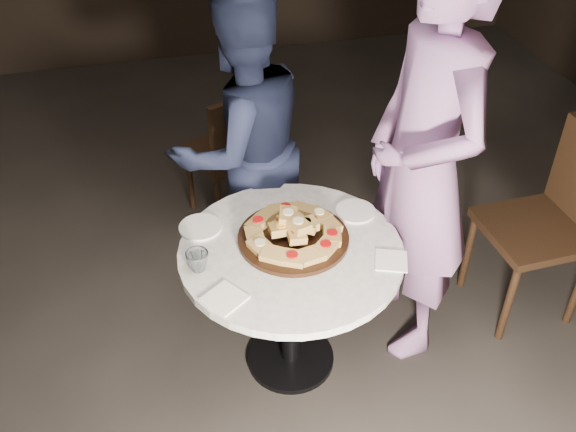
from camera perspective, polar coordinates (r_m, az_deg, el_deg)
The scene contains 13 objects.
floor at distance 3.13m, azimuth -0.28°, elevation -11.85°, with size 7.00×7.00×0.00m, color black.
table at distance 2.69m, azimuth 0.26°, elevation -4.98°, with size 1.11×1.11×0.69m.
serving_board at distance 2.64m, azimuth 0.48°, elevation -1.96°, with size 0.46×0.46×0.02m, color black.
focaccia_pile at distance 2.61m, azimuth 0.54°, elevation -1.23°, with size 0.41×0.41×0.11m.
plate_left at distance 2.73m, azimuth -7.81°, elevation -0.99°, with size 0.18×0.18×0.01m, color white.
plate_right at distance 2.80m, azimuth 6.01°, elevation 0.43°, with size 0.17×0.17×0.01m, color white.
water_glass at distance 2.51m, azimuth -8.04°, elevation -3.98°, with size 0.09×0.09×0.08m, color silver.
napkin_near at distance 2.40m, azimuth -5.65°, elevation -7.28°, with size 0.14×0.14×0.01m, color white.
napkin_far at distance 2.58m, azimuth 9.17°, elevation -3.94°, with size 0.13×0.13×0.01m, color white.
chair_far at distance 3.60m, azimuth -4.74°, elevation 5.96°, with size 0.52×0.54×0.86m.
chair_right at distance 3.26m, azimuth 22.68°, elevation 0.13°, with size 0.48×0.46×0.96m.
diner_navy at distance 3.09m, azimuth -4.15°, elevation 6.09°, with size 0.75×0.58×1.53m, color #141A31.
diner_teal at distance 2.69m, azimuth 11.92°, elevation 4.26°, with size 0.68×0.45×1.87m, color slate.
Camera 1 is at (-0.48, -1.97, 2.39)m, focal length 40.00 mm.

